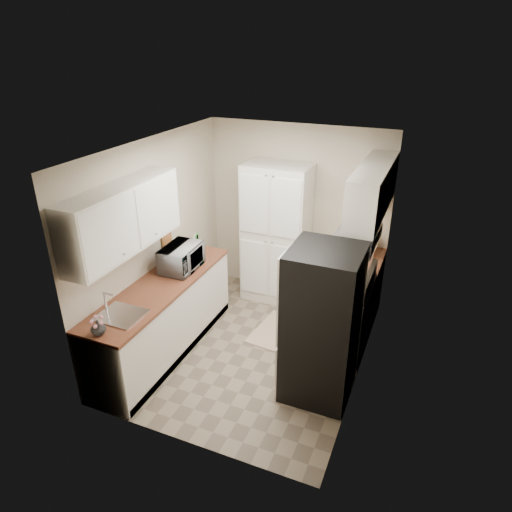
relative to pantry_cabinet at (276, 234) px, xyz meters
The scene contains 16 objects.
ground 1.66m from the pantry_cabinet, 81.35° to the right, with size 3.20×3.20×0.00m, color #7A6B56.
room_shell 1.48m from the pantry_cabinet, 82.18° to the right, with size 2.64×3.24×2.52m.
pantry_cabinet is the anchor object (origin of this frame).
base_cabinet_left 2.00m from the pantry_cabinet, 114.36° to the right, with size 0.60×2.30×0.88m, color silver.
countertop_left 1.92m from the pantry_cabinet, 114.36° to the right, with size 0.63×2.33×0.04m, color brown.
base_cabinet_right 1.32m from the pantry_cabinet, ahead, with size 0.60×0.80×0.88m, color silver.
countertop_right 1.20m from the pantry_cabinet, ahead, with size 0.63×0.83×0.04m, color brown.
electric_range 1.58m from the pantry_cabinet, 38.22° to the right, with size 0.71×0.78×1.13m.
refrigerator 2.07m from the pantry_cabinet, 56.54° to the right, with size 0.70×0.72×1.70m, color #B7B7BC.
microwave 1.51m from the pantry_cabinet, 119.96° to the right, with size 0.56×0.38×0.31m, color #B1B1B6.
wine_bottle 1.17m from the pantry_cabinet, 131.31° to the right, with size 0.07×0.07×0.26m, color black.
flower_vase 2.92m from the pantry_cabinet, 105.59° to the right, with size 0.14×0.14×0.15m, color white.
cutting_board 1.15m from the pantry_cabinet, 133.62° to the right, with size 0.02×0.21×0.26m, color #318930.
toaster_oven 1.17m from the pantry_cabinet, ahead, with size 0.34×0.43×0.25m, color silver.
fruit_basket 1.19m from the pantry_cabinet, ahead, with size 0.29×0.29×0.12m, color #F45800, non-canonical shape.
kitchen_mat 1.36m from the pantry_cabinet, 67.65° to the right, with size 0.53×0.84×0.01m, color #CDAA8B.
Camera 1 is at (1.82, -4.28, 3.51)m, focal length 32.00 mm.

